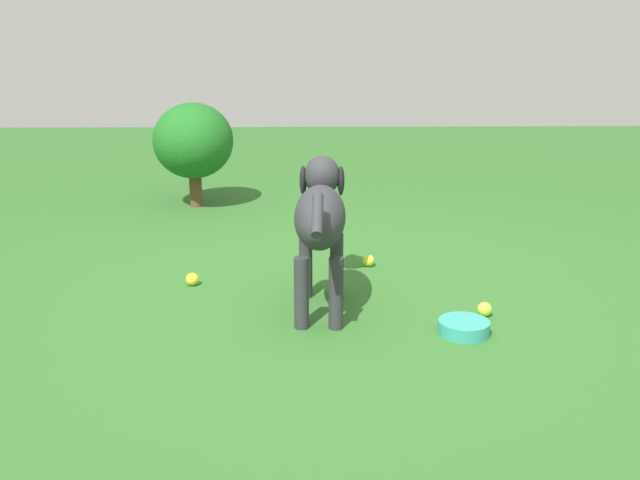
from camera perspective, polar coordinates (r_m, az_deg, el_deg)
name	(u,v)px	position (r m, az deg, el deg)	size (l,w,h in m)	color
ground	(317,309)	(3.35, -0.21, -5.56)	(14.00, 14.00, 0.00)	#2D6026
dog	(320,216)	(3.25, 0.03, 1.94)	(0.99, 0.26, 0.67)	#2D2D33
tennis_ball_0	(192,279)	(3.71, -10.16, -3.10)	(0.07, 0.07, 0.07)	yellow
tennis_ball_1	(369,261)	(3.96, 3.90, -1.65)	(0.07, 0.07, 0.07)	#C2D32D
tennis_ball_2	(485,309)	(3.35, 13.02, -5.42)	(0.07, 0.07, 0.07)	#BFD938
water_bowl	(464,327)	(3.14, 11.41, -6.86)	(0.22, 0.22, 0.06)	teal
shrub_near	(193,141)	(5.37, -10.08, 7.79)	(0.65, 0.59, 0.77)	brown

